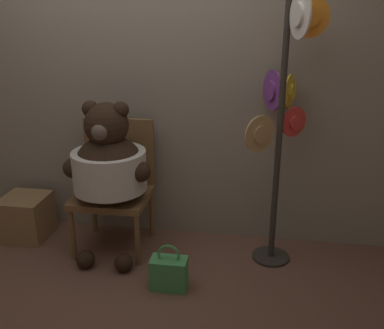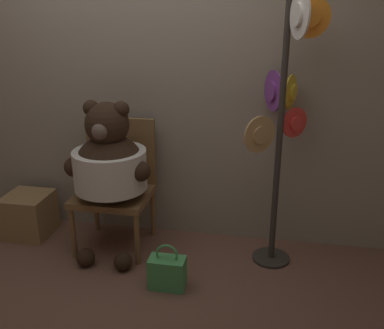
{
  "view_description": "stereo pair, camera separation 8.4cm",
  "coord_description": "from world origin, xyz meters",
  "px_view_note": "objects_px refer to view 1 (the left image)",
  "views": [
    {
      "loc": [
        0.86,
        -2.62,
        1.79
      ],
      "look_at": [
        0.42,
        0.22,
        0.74
      ],
      "focal_mm": 40.0,
      "sensor_mm": 36.0,
      "label": 1
    },
    {
      "loc": [
        0.94,
        -2.61,
        1.79
      ],
      "look_at": [
        0.42,
        0.22,
        0.74
      ],
      "focal_mm": 40.0,
      "sensor_mm": 36.0,
      "label": 2
    }
  ],
  "objects_px": {
    "chair": "(115,181)",
    "handbag_on_ground": "(169,272)",
    "hat_display_rack": "(284,112)",
    "teddy_bear": "(109,166)"
  },
  "relations": [
    {
      "from": "handbag_on_ground",
      "to": "chair",
      "type": "bearing_deg",
      "value": 134.22
    },
    {
      "from": "hat_display_rack",
      "to": "teddy_bear",
      "type": "bearing_deg",
      "value": -174.51
    },
    {
      "from": "teddy_bear",
      "to": "handbag_on_ground",
      "type": "relative_size",
      "value": 3.62
    },
    {
      "from": "hat_display_rack",
      "to": "chair",
      "type": "bearing_deg",
      "value": 177.41
    },
    {
      "from": "hat_display_rack",
      "to": "handbag_on_ground",
      "type": "xyz_separation_m",
      "value": [
        -0.71,
        -0.49,
        -1.02
      ]
    },
    {
      "from": "teddy_bear",
      "to": "handbag_on_ground",
      "type": "xyz_separation_m",
      "value": [
        0.51,
        -0.37,
        -0.6
      ]
    },
    {
      "from": "chair",
      "to": "teddy_bear",
      "type": "distance_m",
      "value": 0.26
    },
    {
      "from": "teddy_bear",
      "to": "handbag_on_ground",
      "type": "height_order",
      "value": "teddy_bear"
    },
    {
      "from": "chair",
      "to": "handbag_on_ground",
      "type": "height_order",
      "value": "chair"
    },
    {
      "from": "hat_display_rack",
      "to": "handbag_on_ground",
      "type": "distance_m",
      "value": 1.34
    }
  ]
}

